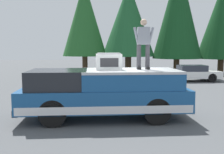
{
  "coord_description": "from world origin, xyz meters",
  "views": [
    {
      "loc": [
        -8.91,
        1.09,
        2.36
      ],
      "look_at": [
        0.17,
        0.4,
        1.35
      ],
      "focal_mm": 41.47,
      "sensor_mm": 36.0,
      "label": 1
    }
  ],
  "objects": [
    {
      "name": "conifer_center_right",
      "position": [
        14.99,
        1.76,
        5.03
      ],
      "size": [
        4.01,
        4.01,
        8.42
      ],
      "color": "#4C3826",
      "rests_on": "ground"
    },
    {
      "name": "person_on_truck_bed",
      "position": [
        -0.24,
        -0.63,
        2.55
      ],
      "size": [
        0.29,
        0.72,
        1.69
      ],
      "color": "#333338",
      "rests_on": "pickup_truck"
    },
    {
      "name": "pickup_truck",
      "position": [
        -0.33,
        0.69,
        0.87
      ],
      "size": [
        2.01,
        5.54,
        1.65
      ],
      "color": "navy",
      "rests_on": "ground"
    },
    {
      "name": "conifer_far_left",
      "position": [
        14.08,
        -10.73,
        4.96
      ],
      "size": [
        4.46,
        4.46,
        8.52
      ],
      "color": "#4C3826",
      "rests_on": "ground"
    },
    {
      "name": "ground_plane",
      "position": [
        0.0,
        0.0,
        0.0
      ],
      "size": [
        90.0,
        90.0,
        0.0
      ],
      "primitive_type": "plane",
      "color": "#4C4F51"
    },
    {
      "name": "parked_car_white",
      "position": [
        9.12,
        -5.98,
        0.58
      ],
      "size": [
        1.64,
        4.1,
        1.16
      ],
      "color": "white",
      "rests_on": "ground"
    },
    {
      "name": "conifer_center_left",
      "position": [
        14.79,
        -2.22,
        4.92
      ],
      "size": [
        4.79,
        4.79,
        8.23
      ],
      "color": "#4C3826",
      "rests_on": "ground"
    },
    {
      "name": "conifer_left",
      "position": [
        14.19,
        -6.59,
        5.7
      ],
      "size": [
        4.38,
        4.38,
        9.98
      ],
      "color": "#4C3826",
      "rests_on": "ground"
    },
    {
      "name": "compressor_unit",
      "position": [
        -0.32,
        0.54,
        1.93
      ],
      "size": [
        0.65,
        0.84,
        0.56
      ],
      "color": "silver",
      "rests_on": "pickup_truck"
    }
  ]
}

